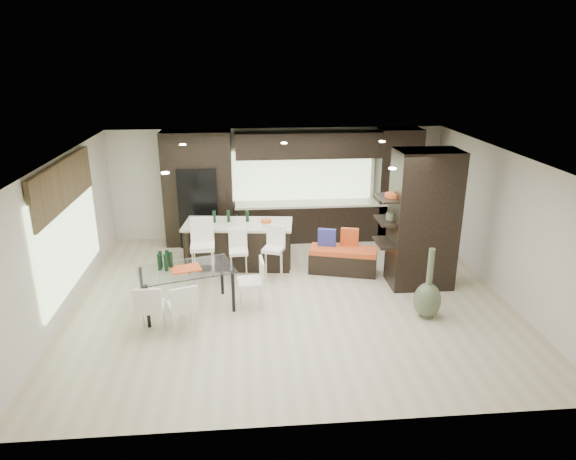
{
  "coord_description": "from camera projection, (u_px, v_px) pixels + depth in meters",
  "views": [
    {
      "loc": [
        -0.82,
        -8.71,
        4.41
      ],
      "look_at": [
        0.0,
        0.6,
        1.15
      ],
      "focal_mm": 32.0,
      "sensor_mm": 36.0,
      "label": 1
    }
  ],
  "objects": [
    {
      "name": "refrigerator",
      "position": [
        199.0,
        205.0,
        12.18
      ],
      "size": [
        0.9,
        0.68,
        1.9
      ],
      "primitive_type": "cube",
      "color": "black",
      "rests_on": "ground"
    },
    {
      "name": "ceiling_spots",
      "position": [
        290.0,
        155.0,
        9.07
      ],
      "size": [
        4.0,
        3.0,
        0.02
      ],
      "primitive_type": "cube",
      "color": "white",
      "rests_on": "ceiling"
    },
    {
      "name": "ground",
      "position": [
        291.0,
        298.0,
        9.71
      ],
      "size": [
        8.0,
        8.0,
        0.0
      ],
      "primitive_type": "plane",
      "color": "#C5B796",
      "rests_on": "ground"
    },
    {
      "name": "partition_column",
      "position": [
        423.0,
        220.0,
        9.86
      ],
      "size": [
        1.2,
        0.8,
        2.7
      ],
      "primitive_type": "cube",
      "color": "black",
      "rests_on": "ground"
    },
    {
      "name": "window_back",
      "position": [
        302.0,
        175.0,
        12.51
      ],
      "size": [
        3.4,
        0.04,
        1.2
      ],
      "primitive_type": "cube",
      "color": "#B2D199",
      "rests_on": "back_wall"
    },
    {
      "name": "left_wall",
      "position": [
        63.0,
        237.0,
        8.94
      ],
      "size": [
        0.02,
        7.0,
        2.7
      ],
      "primitive_type": "cube",
      "color": "beige",
      "rests_on": "ground"
    },
    {
      "name": "dining_table",
      "position": [
        187.0,
        289.0,
        9.15
      ],
      "size": [
        1.84,
        1.36,
        0.79
      ],
      "primitive_type": "cube",
      "rotation": [
        0.0,
        0.0,
        0.3
      ],
      "color": "white",
      "rests_on": "ground"
    },
    {
      "name": "window_left",
      "position": [
        69.0,
        233.0,
        9.13
      ],
      "size": [
        0.04,
        3.2,
        1.9
      ],
      "primitive_type": "cube",
      "color": "#B2D199",
      "rests_on": "left_wall"
    },
    {
      "name": "floor_vase",
      "position": [
        429.0,
        283.0,
        8.81
      ],
      "size": [
        0.61,
        0.61,
        1.28
      ],
      "primitive_type": null,
      "rotation": [
        0.0,
        0.0,
        -0.38
      ],
      "color": "#4A573F",
      "rests_on": "ground"
    },
    {
      "name": "chair_near",
      "position": [
        183.0,
        309.0,
        8.43
      ],
      "size": [
        0.56,
        0.56,
        0.81
      ],
      "primitive_type": "cube",
      "rotation": [
        0.0,
        0.0,
        0.34
      ],
      "color": "white",
      "rests_on": "ground"
    },
    {
      "name": "stone_accent",
      "position": [
        63.0,
        184.0,
        8.84
      ],
      "size": [
        0.08,
        3.0,
        0.8
      ],
      "primitive_type": "cube",
      "color": "brown",
      "rests_on": "left_wall"
    },
    {
      "name": "stool_left",
      "position": [
        203.0,
        258.0,
        10.22
      ],
      "size": [
        0.48,
        0.48,
        1.05
      ],
      "primitive_type": "cube",
      "rotation": [
        0.0,
        0.0,
        0.04
      ],
      "color": "white",
      "rests_on": "ground"
    },
    {
      "name": "bench",
      "position": [
        343.0,
        260.0,
        10.75
      ],
      "size": [
        1.49,
        0.9,
        0.54
      ],
      "primitive_type": "cube",
      "rotation": [
        0.0,
        0.0,
        -0.28
      ],
      "color": "black",
      "rests_on": "ground"
    },
    {
      "name": "right_wall",
      "position": [
        503.0,
        224.0,
        9.6
      ],
      "size": [
        0.02,
        7.0,
        2.7
      ],
      "primitive_type": "cube",
      "color": "beige",
      "rests_on": "ground"
    },
    {
      "name": "back_wall",
      "position": [
        278.0,
        184.0,
        12.56
      ],
      "size": [
        8.0,
        0.02,
        2.7
      ],
      "primitive_type": "cube",
      "color": "beige",
      "rests_on": "ground"
    },
    {
      "name": "chair_far",
      "position": [
        151.0,
        310.0,
        8.38
      ],
      "size": [
        0.45,
        0.45,
        0.82
      ],
      "primitive_type": "cube",
      "rotation": [
        0.0,
        0.0,
        0.01
      ],
      "color": "white",
      "rests_on": "ground"
    },
    {
      "name": "chair_end",
      "position": [
        251.0,
        285.0,
        9.23
      ],
      "size": [
        0.49,
        0.49,
        0.85
      ],
      "primitive_type": "cube",
      "rotation": [
        0.0,
        0.0,
        1.64
      ],
      "color": "white",
      "rests_on": "ground"
    },
    {
      "name": "ceiling",
      "position": [
        291.0,
        157.0,
        8.82
      ],
      "size": [
        8.0,
        7.0,
        0.02
      ],
      "primitive_type": "cube",
      "color": "white",
      "rests_on": "ground"
    },
    {
      "name": "stool_mid",
      "position": [
        239.0,
        260.0,
        10.36
      ],
      "size": [
        0.38,
        0.38,
        0.84
      ],
      "primitive_type": "cube",
      "rotation": [
        0.0,
        0.0,
        0.03
      ],
      "color": "white",
      "rests_on": "ground"
    },
    {
      "name": "stool_right",
      "position": [
        273.0,
        258.0,
        10.4
      ],
      "size": [
        0.51,
        0.51,
        0.88
      ],
      "primitive_type": "cube",
      "rotation": [
        0.0,
        0.0,
        -0.37
      ],
      "color": "white",
      "rests_on": "ground"
    },
    {
      "name": "kitchen_island",
      "position": [
        239.0,
        244.0,
        11.07
      ],
      "size": [
        2.39,
        1.24,
        0.95
      ],
      "primitive_type": "cube",
      "rotation": [
        0.0,
        0.0,
        -0.12
      ],
      "color": "black",
      "rests_on": "ground"
    },
    {
      "name": "back_cabinetry",
      "position": [
        299.0,
        186.0,
        12.29
      ],
      "size": [
        6.8,
        0.68,
        2.7
      ],
      "primitive_type": "cube",
      "color": "black",
      "rests_on": "ground"
    }
  ]
}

